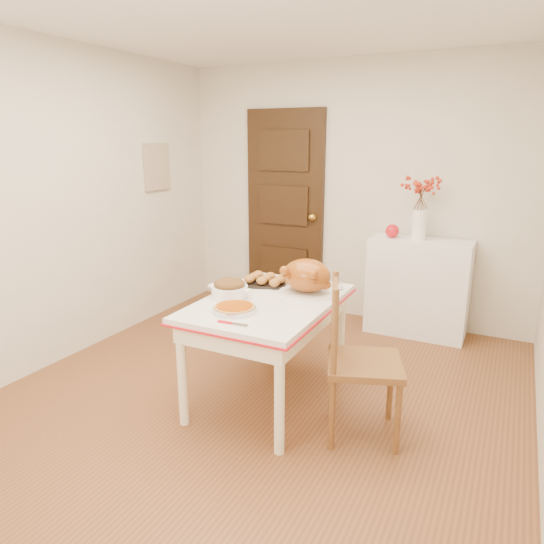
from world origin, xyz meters
The scene contains 19 objects.
floor centered at (0.00, 0.00, 0.00)m, with size 3.50×4.00×0.00m, color brown.
ceiling centered at (0.00, 0.00, 2.50)m, with size 3.50×4.00×0.00m, color white.
wall_back centered at (0.00, 2.00, 1.25)m, with size 3.50×0.00×2.50m, color beige.
wall_left centered at (-1.75, 0.00, 1.25)m, with size 0.00×4.00×2.50m, color beige.
door_back centered at (-0.70, 1.97, 1.03)m, with size 0.85×0.06×2.06m, color black.
photo_board centered at (-1.73, 1.20, 1.50)m, with size 0.03×0.35×0.45m, color #BEB791.
sideboard centered at (0.74, 1.78, 0.44)m, with size 0.89×0.39×0.89m, color white.
kitchen_table centered at (0.07, 0.08, 0.36)m, with size 0.83×1.22×0.73m, color white, non-canonical shape.
chair_oak centered at (0.77, -0.04, 0.49)m, with size 0.43×0.43×0.98m, color brown, non-canonical shape.
berry_vase centered at (0.71, 1.78, 1.17)m, with size 0.29×0.29×0.56m, color white, non-canonical shape.
apple centered at (0.48, 1.78, 0.95)m, with size 0.12×0.12×0.12m, color red.
turkey_platter centered at (0.25, 0.30, 0.85)m, with size 0.39×0.31×0.25m, color #9F4F1C, non-canonical shape.
pumpkin_pie centered at (-0.01, -0.22, 0.75)m, with size 0.26×0.26×0.05m, color #9B3C00.
stuffing_dish centered at (-0.19, 0.02, 0.79)m, with size 0.31×0.25×0.12m, color #563A1A, non-canonical shape.
rolls_tray centered at (-0.11, 0.39, 0.77)m, with size 0.29×0.23×0.08m, color #A36231, non-canonical shape.
pie_server centered at (0.09, -0.41, 0.73)m, with size 0.19×0.06×0.01m, color silver, non-canonical shape.
carving_knife centered at (-0.04, -0.17, 0.73)m, with size 0.27×0.07×0.01m, color silver, non-canonical shape.
drinking_glass centered at (0.16, 0.61, 0.78)m, with size 0.07×0.07×0.12m, color white.
shaker_pair centered at (0.40, 0.51, 0.77)m, with size 0.08×0.03×0.08m, color white, non-canonical shape.
Camera 1 is at (1.48, -2.68, 1.76)m, focal length 32.41 mm.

